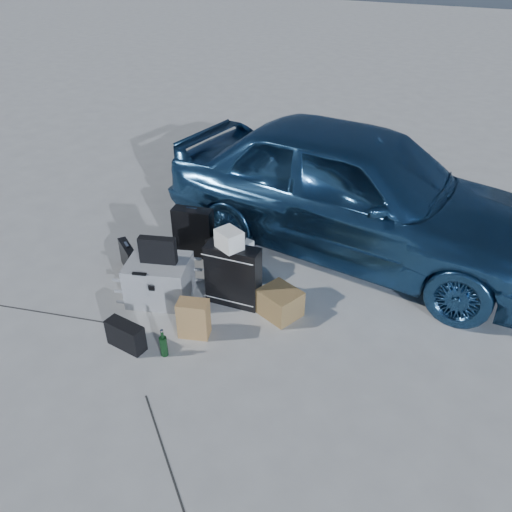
{
  "coord_description": "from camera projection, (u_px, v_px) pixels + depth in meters",
  "views": [
    {
      "loc": [
        2.46,
        -2.68,
        3.12
      ],
      "look_at": [
        0.33,
        0.85,
        0.51
      ],
      "focal_mm": 35.0,
      "sensor_mm": 36.0,
      "label": 1
    }
  ],
  "objects": [
    {
      "name": "green_bottle",
      "position": [
        163.0,
        343.0,
        4.37
      ],
      "size": [
        0.09,
        0.09,
        0.27
      ],
      "primitive_type": "cylinder",
      "rotation": [
        0.0,
        0.0,
        0.38
      ],
      "color": "black",
      "rests_on": "ground"
    },
    {
      "name": "laptop_bag",
      "position": [
        158.0,
        250.0,
        4.85
      ],
      "size": [
        0.37,
        0.23,
        0.27
      ],
      "primitive_type": "cube",
      "rotation": [
        0.0,
        0.0,
        0.4
      ],
      "color": "black",
      "rests_on": "pelican_case"
    },
    {
      "name": "duffel_bag",
      "position": [
        233.0,
        258.0,
        5.52
      ],
      "size": [
        0.66,
        0.4,
        0.31
      ],
      "primitive_type": "cube",
      "rotation": [
        0.0,
        0.0,
        -0.22
      ],
      "color": "black",
      "rests_on": "ground"
    },
    {
      "name": "pelican_case",
      "position": [
        160.0,
        280.0,
        5.04
      ],
      "size": [
        0.76,
        0.7,
        0.44
      ],
      "primitive_type": "cube",
      "rotation": [
        0.0,
        0.0,
        0.41
      ],
      "color": "#9B9DA0",
      "rests_on": "ground"
    },
    {
      "name": "flat_box_black",
      "position": [
        231.0,
        238.0,
        5.37
      ],
      "size": [
        0.36,
        0.31,
        0.06
      ],
      "primitive_type": "cube",
      "rotation": [
        0.0,
        0.0,
        0.37
      ],
      "color": "black",
      "rests_on": "flat_box_white"
    },
    {
      "name": "cardboard_box",
      "position": [
        280.0,
        303.0,
        4.86
      ],
      "size": [
        0.44,
        0.41,
        0.28
      ],
      "primitive_type": "cube",
      "rotation": [
        0.0,
        0.0,
        -0.29
      ],
      "color": "olive",
      "rests_on": "ground"
    },
    {
      "name": "briefcase",
      "position": [
        128.0,
        258.0,
        5.51
      ],
      "size": [
        0.4,
        0.28,
        0.32
      ],
      "primitive_type": "cube",
      "rotation": [
        0.0,
        0.0,
        -0.53
      ],
      "color": "black",
      "rests_on": "ground"
    },
    {
      "name": "car",
      "position": [
        355.0,
        190.0,
        5.62
      ],
      "size": [
        4.44,
        1.88,
        1.5
      ],
      "primitive_type": "imported",
      "rotation": [
        0.0,
        0.0,
        1.55
      ],
      "color": "#2D5E8F",
      "rests_on": "ground"
    },
    {
      "name": "white_carton",
      "position": [
        229.0,
        239.0,
        4.7
      ],
      "size": [
        0.29,
        0.26,
        0.19
      ],
      "primitive_type": "cube",
      "rotation": [
        0.0,
        0.0,
        -0.34
      ],
      "color": "white",
      "rests_on": "suitcase_right"
    },
    {
      "name": "flat_box_white",
      "position": [
        232.0,
        243.0,
        5.41
      ],
      "size": [
        0.43,
        0.34,
        0.07
      ],
      "primitive_type": "cube",
      "rotation": [
        0.0,
        0.0,
        -0.12
      ],
      "color": "white",
      "rests_on": "duffel_bag"
    },
    {
      "name": "suitcase_left",
      "position": [
        193.0,
        232.0,
        5.71
      ],
      "size": [
        0.48,
        0.28,
        0.59
      ],
      "primitive_type": "cube",
      "rotation": [
        0.0,
        0.0,
        0.28
      ],
      "color": "black",
      "rests_on": "ground"
    },
    {
      "name": "kraft_bag",
      "position": [
        194.0,
        319.0,
        4.58
      ],
      "size": [
        0.32,
        0.26,
        0.38
      ],
      "primitive_type": "cube",
      "rotation": [
        0.0,
        0.0,
        0.38
      ],
      "color": "#AE8C4C",
      "rests_on": "ground"
    },
    {
      "name": "messenger_bag",
      "position": [
        126.0,
        335.0,
        4.47
      ],
      "size": [
        0.37,
        0.14,
        0.26
      ],
      "primitive_type": "cube",
      "rotation": [
        0.0,
        0.0,
        -0.02
      ],
      "color": "black",
      "rests_on": "ground"
    },
    {
      "name": "ground",
      "position": [
        179.0,
        334.0,
        4.69
      ],
      "size": [
        60.0,
        60.0,
        0.0
      ],
      "primitive_type": "plane",
      "color": "#BABBB5",
      "rests_on": "ground"
    },
    {
      "name": "suitcase_right",
      "position": [
        233.0,
        276.0,
        4.93
      ],
      "size": [
        0.57,
        0.28,
        0.65
      ],
      "primitive_type": "cube",
      "rotation": [
        0.0,
        0.0,
        0.17
      ],
      "color": "black",
      "rests_on": "ground"
    }
  ]
}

